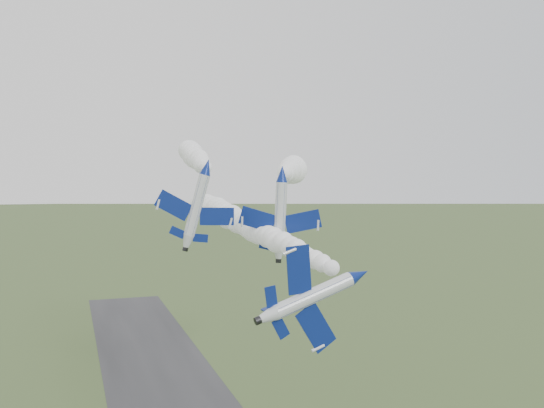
% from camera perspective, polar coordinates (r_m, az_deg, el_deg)
% --- Properties ---
extents(jet_lead, '(4.05, 12.98, 10.21)m').
position_cam_1_polar(jet_lead, '(61.55, 8.26, -6.64)').
color(jet_lead, silver).
extents(smoke_trail_jet_lead, '(10.46, 63.14, 4.67)m').
position_cam_1_polar(smoke_trail_jet_lead, '(93.15, -2.29, -2.10)').
color(smoke_trail_jet_lead, white).
extents(jet_pair_left, '(10.40, 12.65, 3.85)m').
position_cam_1_polar(jet_pair_left, '(80.87, -6.15, 3.51)').
color(jet_pair_left, silver).
extents(smoke_trail_jet_pair_left, '(18.68, 72.50, 5.14)m').
position_cam_1_polar(smoke_trail_jet_pair_left, '(120.36, -7.26, 4.41)').
color(smoke_trail_jet_pair_left, white).
extents(jet_pair_right, '(11.51, 13.20, 3.42)m').
position_cam_1_polar(jet_pair_right, '(85.07, 0.95, 2.88)').
color(jet_pair_right, silver).
extents(smoke_trail_jet_pair_right, '(25.59, 51.30, 5.78)m').
position_cam_1_polar(smoke_trail_jet_pair_right, '(114.84, 1.71, 3.10)').
color(smoke_trail_jet_pair_right, white).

